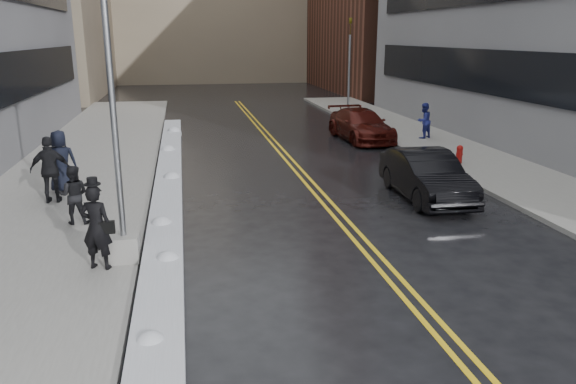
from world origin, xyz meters
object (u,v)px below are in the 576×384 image
fire_hydrant (459,153)px  pedestrian_c (61,161)px  pedestrian_d (51,170)px  car_maroon (361,125)px  traffic_signal (349,64)px  car_black (426,175)px  pedestrian_fedora (97,227)px  lamppost (117,158)px  pedestrian_b (74,195)px  pedestrian_east (424,121)px

fire_hydrant → pedestrian_c: 14.92m
pedestrian_d → car_maroon: size_ratio=0.39×
fire_hydrant → pedestrian_c: size_ratio=0.36×
traffic_signal → car_black: traffic_signal is taller
pedestrian_fedora → pedestrian_c: pedestrian_c is taller
traffic_signal → pedestrian_d: 22.23m
lamppost → pedestrian_fedora: size_ratio=4.01×
car_maroon → pedestrian_c: bearing=-151.2°
pedestrian_b → pedestrian_c: 3.59m
lamppost → traffic_signal: (11.80, 22.00, 0.87)m
lamppost → fire_hydrant: lamppost is taller
pedestrian_fedora → pedestrian_b: (-1.05, 3.32, -0.14)m
pedestrian_fedora → pedestrian_east: (13.72, 14.00, -0.07)m
pedestrian_east → traffic_signal: bearing=-108.0°
car_maroon → car_black: bearing=-100.0°
pedestrian_b → pedestrian_c: size_ratio=0.79×
pedestrian_b → lamppost: bearing=121.3°
pedestrian_d → pedestrian_fedora: bearing=110.1°
lamppost → pedestrian_c: size_ratio=3.74×
pedestrian_east → pedestrian_c: bearing=-2.9°
pedestrian_d → pedestrian_c: bearing=-93.3°
car_maroon → fire_hydrant: bearing=-75.8°
traffic_signal → pedestrian_c: bearing=-132.5°
pedestrian_d → car_black: 11.69m
pedestrian_c → lamppost: bearing=106.3°
traffic_signal → pedestrian_c: size_ratio=2.95×
pedestrian_d → fire_hydrant: bearing=-169.6°
pedestrian_east → car_black: bearing=39.1°
pedestrian_d → pedestrian_east: pedestrian_d is taller
pedestrian_b → car_maroon: pedestrian_b is taller
fire_hydrant → traffic_signal: size_ratio=0.12×
pedestrian_b → pedestrian_d: (-1.03, 2.25, 0.21)m
fire_hydrant → pedestrian_d: (-14.88, -2.80, 0.62)m
fire_hydrant → car_maroon: bearing=107.8°
fire_hydrant → traffic_signal: 14.30m
pedestrian_east → car_black: 10.60m
fire_hydrant → car_maroon: 6.78m
pedestrian_east → car_maroon: 3.11m
pedestrian_fedora → pedestrian_east: 19.60m
fire_hydrant → pedestrian_b: pedestrian_b is taller
car_black → lamppost: bearing=-155.1°
traffic_signal → pedestrian_c: (-14.32, -15.61, -2.23)m
pedestrian_d → car_maroon: (12.81, 9.26, -0.40)m
fire_hydrant → car_maroon: size_ratio=0.14×
pedestrian_b → pedestrian_east: pedestrian_east is taller
car_black → car_maroon: car_black is taller
pedestrian_b → pedestrian_east: (14.77, 10.68, 0.07)m
pedestrian_b → pedestrian_d: size_ratio=0.79×
fire_hydrant → traffic_signal: traffic_signal is taller
traffic_signal → lamppost: bearing=-118.2°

